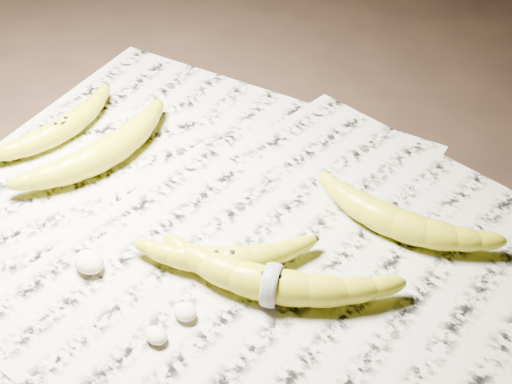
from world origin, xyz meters
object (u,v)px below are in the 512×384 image
Objects in this scene: banana_left_b at (105,151)px; banana_upper_a at (397,221)px; banana_taped at (272,283)px; banana_center at (225,258)px; banana_left_a at (61,127)px.

banana_left_b is 1.07× the size of banana_upper_a.
banana_center is at bearing 157.42° from banana_taped.
banana_taped reaches higher than banana_left_a.
banana_upper_a is (0.37, 0.13, -0.00)m from banana_left_b.
banana_taped is 0.18m from banana_upper_a.
banana_left_b is at bearing 148.07° from banana_taped.
banana_center is at bearing -133.46° from banana_upper_a.
banana_left_a is at bearing 94.40° from banana_left_b.
banana_left_b reaches higher than banana_left_a.
banana_left_a is 1.07× the size of banana_center.
banana_upper_a is at bearing 47.63° from banana_taped.
banana_left_b is 1.20× the size of banana_center.
banana_taped is 1.19× the size of banana_upper_a.
banana_taped is at bearing -116.36° from banana_upper_a.
banana_left_a is at bearing 132.09° from banana_center.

